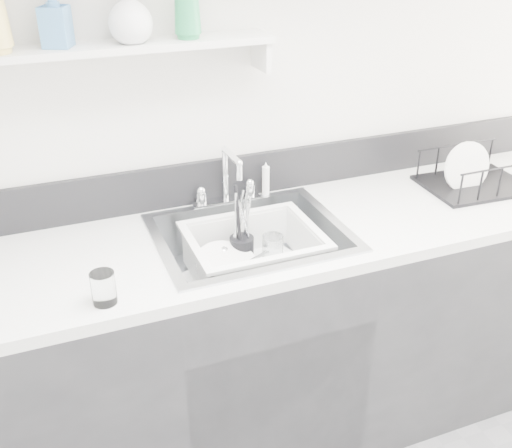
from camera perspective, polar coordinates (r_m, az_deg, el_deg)
name	(u,v)px	position (r m, az deg, el deg)	size (l,w,h in m)	color
room_shell	(421,49)	(1.08, 15.45, 15.79)	(3.50, 3.00, 2.60)	silver
counter_run	(251,341)	(2.28, -0.47, -11.07)	(3.20, 0.62, 0.92)	#252528
backsplash	(222,179)	(2.24, -3.28, 4.33)	(3.20, 0.02, 0.16)	black
sink	(251,256)	(2.07, -0.51, -3.07)	(0.64, 0.52, 0.20)	silver
faucet	(226,189)	(2.20, -2.83, 3.35)	(0.26, 0.18, 0.23)	silver
side_sprayer	(266,179)	(2.26, 0.93, 4.29)	(0.03, 0.03, 0.14)	white
wall_shelf	(116,50)	(1.95, -13.23, 15.86)	(1.00, 0.16, 0.12)	silver
wash_tub	(254,255)	(2.06, -0.21, -2.99)	(0.45, 0.36, 0.17)	white
plate_stack	(231,274)	(2.04, -2.41, -4.75)	(0.28, 0.27, 0.11)	white
utensil_cup	(242,249)	(2.11, -1.37, -2.39)	(0.09, 0.09, 0.29)	black
ladle	(240,265)	(2.06, -1.54, -3.93)	(0.28, 0.10, 0.08)	silver
tumbler_in_tub	(273,249)	(2.13, 1.60, -2.44)	(0.08, 0.08, 0.11)	white
tumbler_counter	(103,288)	(1.71, -14.32, -5.93)	(0.07, 0.07, 0.10)	white
dish_rack	(476,170)	(2.50, 20.26, 4.85)	(0.40, 0.30, 0.14)	black
bowl_small	(283,275)	(2.05, 2.55, -4.89)	(0.11, 0.11, 0.03)	white
soap_bottle_b	(55,17)	(1.91, -18.63, 18.20)	(0.08, 0.08, 0.17)	#4782BB
soap_bottle_c	(130,14)	(1.92, -11.94, 19.02)	(0.13, 0.13, 0.17)	silver
soap_bottle_d	(187,2)	(1.96, -6.62, 20.29)	(0.08, 0.08, 0.22)	#21894E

